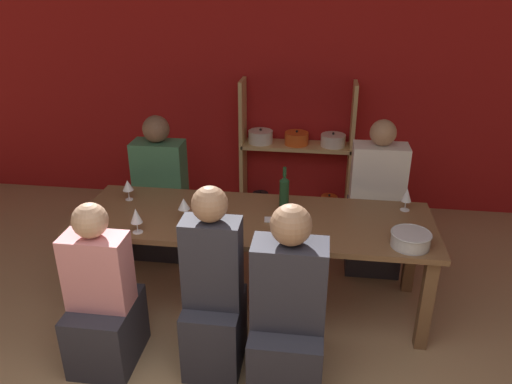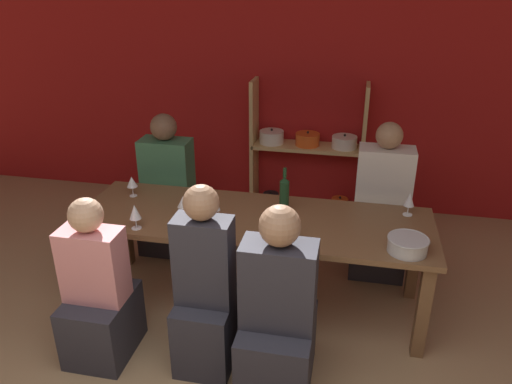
# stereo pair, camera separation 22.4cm
# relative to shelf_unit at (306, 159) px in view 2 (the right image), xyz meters

# --- Properties ---
(wall_back_red) EXTENTS (8.80, 0.06, 2.70)m
(wall_back_red) POSITION_rel_shelf_unit_xyz_m (-0.20, 0.20, 0.79)
(wall_back_red) COLOR #A31919
(wall_back_red) RESTS_ON ground_plane
(shelf_unit) EXTENTS (1.12, 0.30, 1.34)m
(shelf_unit) POSITION_rel_shelf_unit_xyz_m (0.00, 0.00, 0.00)
(shelf_unit) COLOR tan
(shelf_unit) RESTS_ON ground_plane
(dining_table) EXTENTS (2.49, 0.81, 0.72)m
(dining_table) POSITION_rel_shelf_unit_xyz_m (-0.19, -1.68, 0.08)
(dining_table) COLOR brown
(dining_table) RESTS_ON ground_plane
(mixing_bowl) EXTENTS (0.25, 0.25, 0.10)m
(mixing_bowl) POSITION_rel_shelf_unit_xyz_m (0.83, -1.94, 0.22)
(mixing_bowl) COLOR #B7BABC
(mixing_bowl) RESTS_ON dining_table
(wine_bottle_green) EXTENTS (0.07, 0.07, 0.33)m
(wine_bottle_green) POSITION_rel_shelf_unit_xyz_m (0.01, -1.55, 0.31)
(wine_bottle_green) COLOR #19381E
(wine_bottle_green) RESTS_ON dining_table
(wine_glass_white_a) EXTENTS (0.08, 0.08, 0.16)m
(wine_glass_white_a) POSITION_rel_shelf_unit_xyz_m (-1.16, -1.52, 0.28)
(wine_glass_white_a) COLOR white
(wine_glass_white_a) RESTS_ON dining_table
(wine_glass_empty_a) EXTENTS (0.07, 0.07, 0.17)m
(wine_glass_empty_a) POSITION_rel_shelf_unit_xyz_m (0.87, -1.42, 0.28)
(wine_glass_empty_a) COLOR white
(wine_glass_empty_a) RESTS_ON dining_table
(wine_glass_white_b) EXTENTS (0.08, 0.08, 0.17)m
(wine_glass_white_b) POSITION_rel_shelf_unit_xyz_m (-0.66, -1.79, 0.29)
(wine_glass_white_b) COLOR white
(wine_glass_white_b) RESTS_ON dining_table
(wine_glass_white_c) EXTENTS (0.08, 0.08, 0.17)m
(wine_glass_white_c) POSITION_rel_shelf_unit_xyz_m (-0.92, -2.00, 0.28)
(wine_glass_white_c) COLOR white
(wine_glass_white_c) RESTS_ON dining_table
(wine_glass_red_a) EXTENTS (0.08, 0.08, 0.18)m
(wine_glass_red_a) POSITION_rel_shelf_unit_xyz_m (0.10, -1.91, 0.29)
(wine_glass_red_a) COLOR white
(wine_glass_red_a) RESTS_ON dining_table
(wine_glass_empty_b) EXTENTS (0.07, 0.07, 0.15)m
(wine_glass_empty_b) POSITION_rel_shelf_unit_xyz_m (-0.44, -1.75, 0.27)
(wine_glass_empty_b) COLOR white
(wine_glass_empty_b) RESTS_ON dining_table
(cell_phone) EXTENTS (0.16, 0.08, 0.01)m
(cell_phone) POSITION_rel_shelf_unit_xyz_m (-0.04, -1.71, 0.17)
(cell_phone) COLOR silver
(cell_phone) RESTS_ON dining_table
(person_near_a) EXTENTS (0.34, 0.43, 1.23)m
(person_near_a) POSITION_rel_shelf_unit_xyz_m (-0.35, -2.33, -0.09)
(person_near_a) COLOR #2D2D38
(person_near_a) RESTS_ON ground_plane
(person_far_a) EXTENTS (0.43, 0.54, 1.26)m
(person_far_a) POSITION_rel_shelf_unit_xyz_m (0.72, -0.97, -0.10)
(person_far_a) COLOR #2D2D38
(person_far_a) RESTS_ON ground_plane
(person_near_b) EXTENTS (0.38, 0.47, 1.11)m
(person_near_b) POSITION_rel_shelf_unit_xyz_m (-1.04, -2.39, -0.15)
(person_near_b) COLOR #2D2D38
(person_near_b) RESTS_ON ground_plane
(person_far_b) EXTENTS (0.43, 0.54, 1.22)m
(person_far_b) POSITION_rel_shelf_unit_xyz_m (-1.10, -0.97, -0.11)
(person_far_b) COLOR #2D2D38
(person_far_b) RESTS_ON ground_plane
(person_near_c) EXTENTS (0.42, 0.53, 1.18)m
(person_near_c) POSITION_rel_shelf_unit_xyz_m (0.11, -2.41, -0.12)
(person_near_c) COLOR #2D2D38
(person_near_c) RESTS_ON ground_plane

